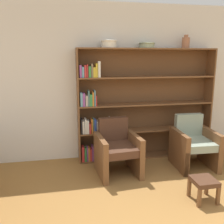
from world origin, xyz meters
TOP-DOWN VIEW (x-y plane):
  - wall_back at (0.00, 2.81)m, footprint 12.00×0.06m
  - bookshelf at (0.07, 2.64)m, footprint 2.48×0.30m
  - bowl_slate at (-0.41, 2.62)m, footprint 0.28×0.28m
  - bowl_brass at (0.25, 2.62)m, footprint 0.28×0.28m
  - vase_tall at (0.98, 2.62)m, footprint 0.14×0.14m
  - armchair_leather at (-0.39, 2.04)m, footprint 0.69×0.73m
  - armchair_cushioned at (0.94, 2.04)m, footprint 0.67×0.70m
  - footstool at (0.54, 1.03)m, footprint 0.30×0.30m

SIDE VIEW (x-z plane):
  - footstool at x=0.54m, z-range 0.09..0.39m
  - armchair_leather at x=-0.39m, z-range -0.03..0.83m
  - armchair_cushioned at x=0.94m, z-range -0.03..0.83m
  - bookshelf at x=0.07m, z-range -0.04..1.95m
  - wall_back at x=0.00m, z-range 0.00..2.75m
  - bowl_brass at x=0.25m, z-range 1.99..2.08m
  - bowl_slate at x=-0.41m, z-range 1.99..2.12m
  - vase_tall at x=0.98m, z-range 1.97..2.20m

